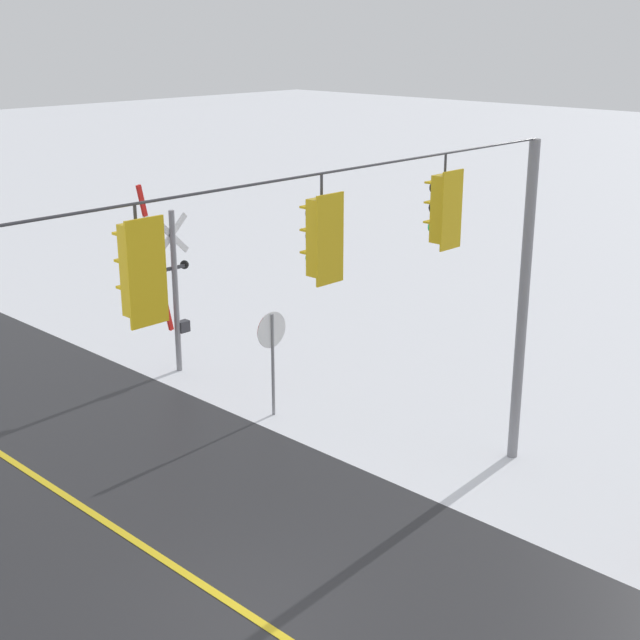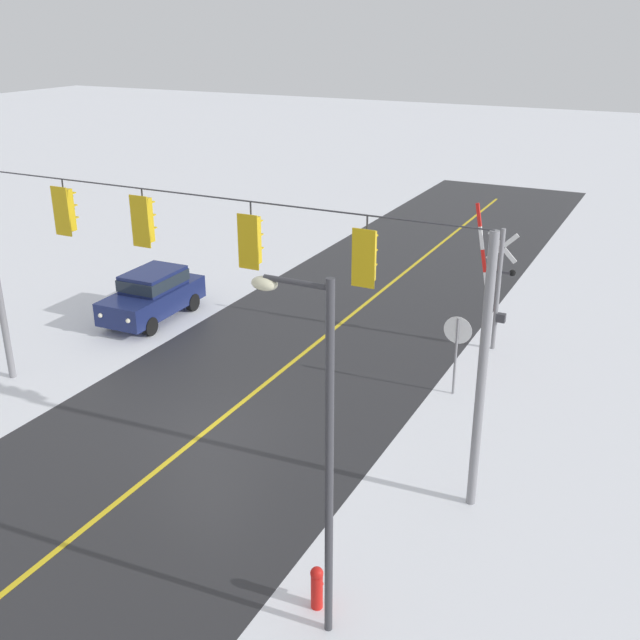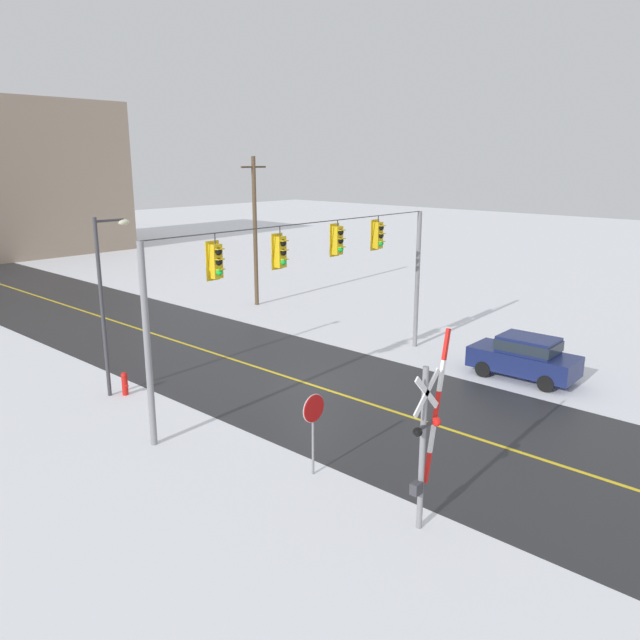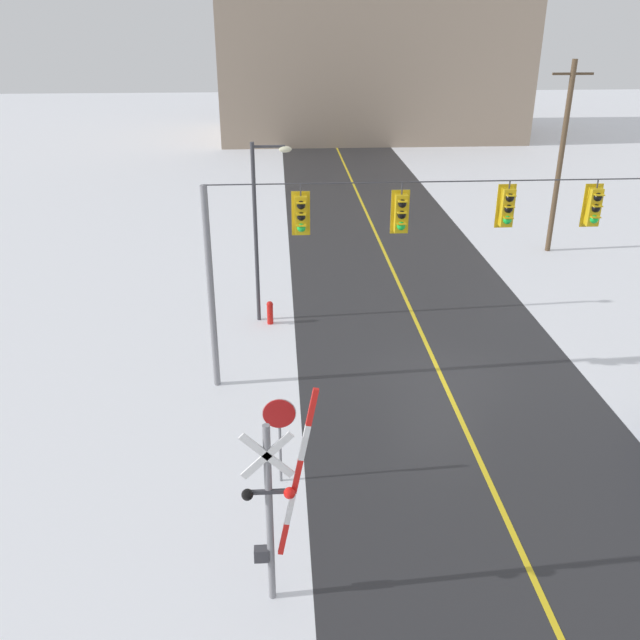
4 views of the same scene
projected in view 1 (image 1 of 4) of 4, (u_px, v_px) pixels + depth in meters
ground_plane at (247, 614)px, 13.00m from camera, size 160.00×160.00×0.00m
signal_span at (241, 322)px, 11.67m from camera, size 14.20×0.47×6.22m
stop_sign at (272, 340)px, 19.17m from camera, size 0.80×0.09×2.35m
railroad_crossing at (172, 281)px, 21.46m from camera, size 1.41×0.31×4.71m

